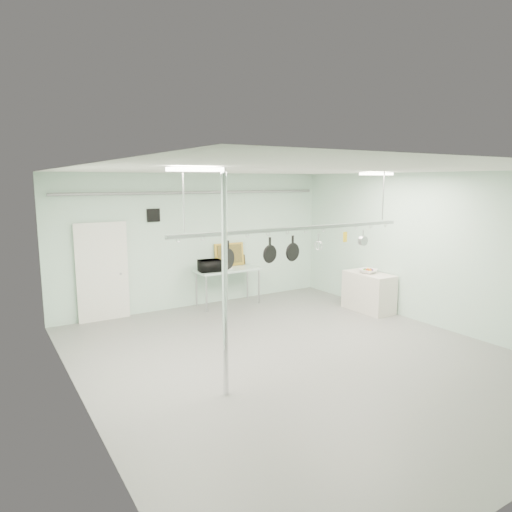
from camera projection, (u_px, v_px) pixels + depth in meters
floor at (296, 357)px, 7.93m from camera, size 8.00×8.00×0.00m
ceiling at (299, 170)px, 7.41m from camera, size 7.00×8.00×0.02m
back_wall at (198, 240)px, 11.01m from camera, size 7.00×0.02×3.20m
right_wall at (432, 250)px, 9.48m from camera, size 0.02×8.00×3.20m
door at (102, 273)px, 9.87m from camera, size 1.10×0.10×2.20m
wall_vent at (153, 215)px, 10.32m from camera, size 0.30×0.04×0.30m
conduit_pipe at (199, 192)px, 10.75m from camera, size 6.60×0.07×0.07m
chrome_pole at (225, 285)px, 6.28m from camera, size 0.08×0.08×3.20m
prep_table at (228, 272)px, 11.12m from camera, size 1.60×0.70×0.91m
side_cabinet at (369, 292)px, 10.67m from camera, size 0.60×1.20×0.90m
pot_rack at (297, 227)px, 7.92m from camera, size 4.80×0.06×1.00m
light_panel_left at (195, 169)px, 5.60m from camera, size 0.65×0.30×0.05m
light_panel_right at (376, 174)px, 9.16m from camera, size 0.65×0.30×0.05m
microwave at (210, 266)px, 10.73m from camera, size 0.55×0.41×0.28m
coffee_canister at (229, 264)px, 11.08m from camera, size 0.23×0.23×0.22m
painting_large at (229, 255)px, 11.42m from camera, size 0.79×0.17×0.58m
painting_small at (240, 260)px, 11.60m from camera, size 0.30×0.09×0.25m
fruit_bowl at (368, 271)px, 10.58m from camera, size 0.48×0.48×0.10m
skillet_left at (228, 255)px, 7.27m from camera, size 0.33×0.22×0.46m
skillet_mid at (270, 250)px, 7.69m from camera, size 0.32×0.13×0.42m
skillet_right at (293, 248)px, 7.94m from camera, size 0.33×0.12×0.46m
whisk at (319, 242)px, 8.22m from camera, size 0.17×0.17×0.30m
grater at (345, 237)px, 8.55m from camera, size 0.09×0.03×0.21m
saucepan at (363, 238)px, 8.80m from camera, size 0.20×0.13×0.31m
fruit_cluster at (368, 269)px, 10.57m from camera, size 0.24×0.24×0.09m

